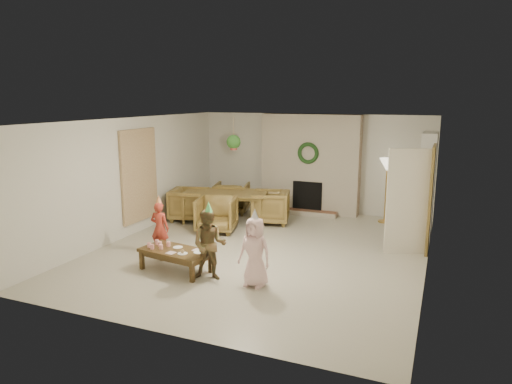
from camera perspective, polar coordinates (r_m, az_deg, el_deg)
The scene contains 56 objects.
floor at distance 9.09m, azimuth 0.80°, elevation -7.12°, with size 7.00×7.00×0.00m, color #B7B29E.
ceiling at distance 8.62m, azimuth 0.84°, elevation 8.83°, with size 7.00×7.00×0.00m, color white.
wall_back at distance 12.05m, azimuth 6.95°, elevation 3.57°, with size 7.00×7.00×0.00m, color silver.
wall_front at distance 5.75m, azimuth -12.15°, elevation -5.54°, with size 7.00×7.00×0.00m, color silver.
wall_left at distance 10.24m, azimuth -15.01°, elevation 1.84°, with size 7.00×7.00×0.00m, color silver.
wall_right at distance 8.18m, azimuth 20.77°, elevation -0.92°, with size 7.00×7.00×0.00m, color silver.
fireplace_mass at distance 11.86m, azimuth 6.69°, elevation 3.45°, with size 2.50×0.40×2.50m, color #572E17.
fireplace_hearth at distance 11.76m, azimuth 6.09°, elevation -2.52°, with size 1.60×0.30×0.12m, color #5C2C19.
fireplace_firebox at distance 11.83m, azimuth 6.36°, elevation -0.50°, with size 0.75×0.12×0.75m, color black.
fireplace_wreath at distance 11.60m, azimuth 6.42°, elevation 4.77°, with size 0.54×0.54×0.10m, color #173C16.
floor_lamp_base at distance 11.45m, azimuth 15.47°, elevation -3.50°, with size 0.28×0.28×0.03m, color gold.
floor_lamp_post at distance 11.29m, azimuth 15.66°, elevation -0.09°, with size 0.03×0.03×1.37m, color gold.
floor_lamp_shade at distance 11.18m, azimuth 15.84°, elevation 3.23°, with size 0.37×0.37×0.30m, color beige.
bookshelf_carcass at distance 10.47m, azimuth 20.26°, elevation 0.89°, with size 0.30×1.00×2.20m, color white.
bookshelf_shelf_a at distance 10.60m, azimuth 19.91°, elevation -2.55°, with size 0.30×0.92×0.03m, color white.
bookshelf_shelf_b at distance 10.52m, azimuth 20.06°, elevation -0.44°, with size 0.30×0.92×0.03m, color white.
bookshelf_shelf_c at distance 10.45m, azimuth 20.21°, elevation 1.71°, with size 0.30×0.92×0.03m, color white.
bookshelf_shelf_d at distance 10.39m, azimuth 20.37°, elevation 3.88°, with size 0.30×0.92×0.03m, color white.
books_row_lower at distance 10.43m, azimuth 19.81°, elevation -1.99°, with size 0.20×0.40×0.24m, color #AA301F.
books_row_mid at distance 10.54m, azimuth 20.02°, elevation 0.37°, with size 0.20×0.44×0.24m, color navy.
books_row_upper at distance 10.33m, azimuth 20.13°, elevation 2.34°, with size 0.20×0.36×0.22m, color gold.
door_frame at distance 9.40m, azimuth 20.67°, elevation -0.79°, with size 0.05×0.86×2.04m, color olive.
door_leaf at distance 9.05m, azimuth 18.18°, elevation -1.21°, with size 0.05×0.80×2.00m, color beige.
curtain_panel at distance 10.37m, azimuth -14.17°, elevation 2.00°, with size 0.06×1.20×2.00m, color #C9B88E.
dining_table at distance 11.05m, azimuth -3.87°, elevation -1.85°, with size 1.99×1.11×0.70m, color olive.
dining_chair_near at distance 10.22m, azimuth -4.89°, elevation -2.78°, with size 0.83×0.85×0.77m, color olive.
dining_chair_far at distance 11.88m, azimuth -3.00°, elevation -0.70°, with size 0.83×0.85×0.77m, color olive.
dining_chair_left at distance 11.26m, azimuth -8.23°, elevation -1.50°, with size 0.83×0.85×0.77m, color olive.
dining_chair_right at distance 10.87m, azimuth 1.77°, elevation -1.85°, with size 0.83×0.85×0.77m, color olive.
hanging_plant_cord at distance 10.53m, azimuth -2.78°, elevation 7.42°, with size 0.01×0.01×0.70m, color tan.
hanging_plant_pot at distance 10.56m, azimuth -2.77°, elevation 5.52°, with size 0.16×0.16×0.12m, color #9B3732.
hanging_plant_foliage at distance 10.55m, azimuth -2.77°, elevation 6.17°, with size 0.32×0.32×0.32m, color #1F4C19.
coffee_table_top at distance 8.05m, azimuth -9.86°, elevation -7.19°, with size 1.22×0.61×0.06m, color #4E381A.
coffee_table_apron at distance 8.07m, azimuth -9.84°, elevation -7.63°, with size 1.13×0.52×0.08m, color #4E381A.
coffee_leg_fl at distance 8.31m, azimuth -13.86°, elevation -8.14°, with size 0.07×0.07×0.32m, color #4E381A.
coffee_leg_fr at distance 7.60m, azimuth -7.86°, elevation -9.79°, with size 0.07×0.07×0.32m, color #4E381A.
coffee_leg_bl at distance 8.64m, azimuth -11.51°, elevation -7.25°, with size 0.07×0.07×0.32m, color #4E381A.
coffee_leg_br at distance 7.96m, azimuth -5.58°, elevation -8.72°, with size 0.07×0.07×0.32m, color #4E381A.
cup_a at distance 8.24m, azimuth -12.99°, elevation -6.37°, with size 0.07×0.07×0.08m, color white.
cup_b at distance 8.37m, azimuth -12.10°, elevation -6.05°, with size 0.07×0.07×0.08m, color white.
cup_c at distance 8.13m, azimuth -12.65°, elevation -6.60°, with size 0.07×0.07×0.08m, color white.
cup_d at distance 8.26m, azimuth -11.75°, elevation -6.27°, with size 0.07×0.07×0.08m, color white.
cup_e at distance 8.09m, azimuth -11.61°, elevation -6.63°, with size 0.07×0.07×0.08m, color white.
cup_f at distance 8.23m, azimuth -10.72°, elevation -6.30°, with size 0.07×0.07×0.08m, color white.
plate_a at distance 8.15m, azimuth -9.59°, elevation -6.71°, with size 0.17×0.17×0.01m, color white.
plate_b at distance 7.83m, azimuth -9.01°, elevation -7.47°, with size 0.17×0.17×0.01m, color white.
plate_c at distance 7.85m, azimuth -7.07°, elevation -7.35°, with size 0.17×0.17×0.01m, color white.
food_scoop at distance 7.82m, azimuth -9.02°, elevation -7.22°, with size 0.07×0.07×0.07m, color tan.
napkin_left at distance 7.89m, azimuth -10.42°, elevation -7.36°, with size 0.14×0.14×0.01m, color #E1A6AF.
napkin_right at distance 7.96m, azimuth -7.26°, elevation -7.09°, with size 0.14×0.14×0.01m, color #E1A6AF.
child_red at distance 8.90m, azimuth -11.74°, elevation -4.38°, with size 0.37×0.24×1.01m, color #B13626.
party_hat_red at distance 8.77m, azimuth -11.89°, elevation -0.95°, with size 0.14×0.14×0.19m, color gold.
child_plaid at distance 7.54m, azimuth -5.76°, elevation -6.50°, with size 0.57×0.44×1.16m, color brown.
party_hat_plaid at distance 7.37m, azimuth -5.85°, elevation -1.88°, with size 0.14×0.14×0.19m, color #51BD5E.
child_pink at distance 7.26m, azimuth -0.14°, elevation -7.38°, with size 0.54×0.35×1.11m, color #FFCCCB.
party_hat_pink at distance 7.09m, azimuth -0.15°, elevation -2.80°, with size 0.14×0.14×0.20m, color #AFB0B6.
Camera 1 is at (3.15, -8.01, 2.92)m, focal length 32.53 mm.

